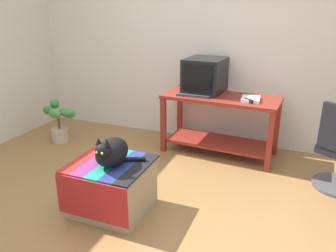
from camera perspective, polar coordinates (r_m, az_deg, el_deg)
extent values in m
plane|color=olive|center=(3.04, -6.66, -14.91)|extent=(14.00, 14.00, 0.00)
cube|color=silver|center=(4.42, 5.64, 14.23)|extent=(8.00, 0.10, 2.60)
cube|color=maroon|center=(4.10, -0.80, 0.13)|extent=(0.06, 0.06, 0.69)
cube|color=maroon|center=(3.75, 17.03, -2.71)|extent=(0.06, 0.06, 0.69)
cube|color=maroon|center=(4.22, 18.16, -0.29)|extent=(0.06, 0.06, 0.69)
cube|color=maroon|center=(4.54, 2.05, 2.09)|extent=(0.06, 0.06, 0.69)
cube|color=maroon|center=(4.18, 8.67, -2.74)|extent=(1.28, 0.58, 0.02)
cube|color=maroon|center=(4.00, 9.09, 4.81)|extent=(1.39, 0.68, 0.04)
cube|color=black|center=(4.16, 6.25, 5.95)|extent=(0.34, 0.37, 0.02)
cube|color=black|center=(4.11, 6.36, 8.62)|extent=(0.48, 0.52, 0.41)
cube|color=black|center=(3.88, 5.10, 8.14)|extent=(0.37, 0.04, 0.32)
cube|color=#333338|center=(3.96, 4.50, 5.33)|extent=(0.40, 0.16, 0.02)
cube|color=white|center=(3.86, 14.00, 4.52)|extent=(0.22, 0.27, 0.03)
cube|color=tan|center=(3.03, -9.60, -10.27)|extent=(0.63, 0.57, 0.44)
cube|color=#AD2323|center=(2.78, -13.04, -12.39)|extent=(0.66, 0.01, 0.35)
cube|color=#AD2323|center=(3.06, -14.10, -5.48)|extent=(0.13, 0.62, 0.02)
cube|color=#7A2D6B|center=(2.99, -12.03, -5.93)|extent=(0.13, 0.62, 0.02)
cube|color=#1E897A|center=(2.92, -9.86, -6.40)|extent=(0.13, 0.62, 0.02)
cube|color=navy|center=(2.86, -7.58, -6.87)|extent=(0.13, 0.62, 0.02)
cube|color=black|center=(2.80, -5.21, -7.35)|extent=(0.13, 0.62, 0.02)
ellipsoid|color=black|center=(2.84, -9.59, -4.42)|extent=(0.26, 0.37, 0.23)
sphere|color=black|center=(2.70, -11.04, -4.27)|extent=(0.14, 0.14, 0.14)
cylinder|color=black|center=(2.91, -6.73, -5.69)|extent=(0.27, 0.16, 0.04)
cone|color=black|center=(2.69, -11.84, -2.56)|extent=(0.05, 0.05, 0.06)
cone|color=black|center=(2.65, -10.45, -2.78)|extent=(0.05, 0.05, 0.06)
sphere|color=#C6D151|center=(2.66, -12.14, -4.48)|extent=(0.02, 0.02, 0.02)
sphere|color=#C6D151|center=(2.64, -11.25, -4.63)|extent=(0.02, 0.02, 0.02)
cylinder|color=#B7A893|center=(4.71, -17.99, -1.45)|extent=(0.22, 0.22, 0.19)
cylinder|color=brown|center=(4.66, -18.20, 0.37)|extent=(0.03, 0.03, 0.13)
ellipsoid|color=#38843D|center=(4.51, -17.03, 2.27)|extent=(0.22, 0.13, 0.10)
ellipsoid|color=#4C8E42|center=(4.67, -16.65, 2.05)|extent=(0.20, 0.14, 0.12)
ellipsoid|color=#38843D|center=(4.67, -18.84, 3.64)|extent=(0.13, 0.11, 0.13)
ellipsoid|color=#2D7033|center=(4.62, -19.76, 2.58)|extent=(0.17, 0.12, 0.11)
ellipsoid|color=#4C8E42|center=(4.53, -18.85, 1.99)|extent=(0.19, 0.08, 0.13)
cube|color=black|center=(3.77, 13.71, 4.20)|extent=(0.11, 0.10, 0.04)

